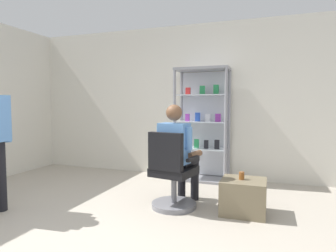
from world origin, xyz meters
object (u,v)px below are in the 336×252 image
object	(u,v)px
office_chair	(172,177)
seated_shopkeeper	(178,150)
storage_crate	(243,196)
tea_glass	(242,176)
display_cabinet_main	(203,124)

from	to	relation	value
office_chair	seated_shopkeeper	bearing A→B (deg)	79.27
storage_crate	tea_glass	xyz separation A→B (m)	(-0.03, 0.00, 0.25)
storage_crate	tea_glass	distance (m)	0.25
storage_crate	tea_glass	world-z (taller)	tea_glass
seated_shopkeeper	storage_crate	size ratio (longest dim) A/B	2.51
display_cabinet_main	office_chair	bearing A→B (deg)	-91.54
seated_shopkeeper	tea_glass	size ratio (longest dim) A/B	14.21
display_cabinet_main	office_chair	size ratio (longest dim) A/B	1.98
seated_shopkeeper	tea_glass	distance (m)	0.84
office_chair	tea_glass	bearing A→B (deg)	9.53
storage_crate	tea_glass	size ratio (longest dim) A/B	5.66
seated_shopkeeper	tea_glass	world-z (taller)	seated_shopkeeper
office_chair	storage_crate	size ratio (longest dim) A/B	1.87
display_cabinet_main	seated_shopkeeper	world-z (taller)	display_cabinet_main
display_cabinet_main	seated_shopkeeper	xyz separation A→B (m)	(-0.01, -1.38, -0.25)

